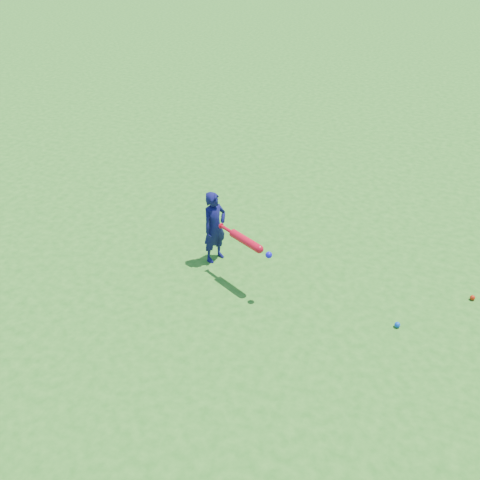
{
  "coord_description": "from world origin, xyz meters",
  "views": [
    {
      "loc": [
        3.05,
        -5.51,
        4.21
      ],
      "look_at": [
        0.97,
        -0.36,
        0.55
      ],
      "focal_mm": 40.0,
      "sensor_mm": 36.0,
      "label": 1
    }
  ],
  "objects_px": {
    "child": "(215,227)",
    "bat_swing": "(248,242)",
    "ground_ball_blue": "(397,325)",
    "ground_ball_red": "(473,298)"
  },
  "relations": [
    {
      "from": "child",
      "to": "ground_ball_blue",
      "type": "distance_m",
      "value": 2.58
    },
    {
      "from": "child",
      "to": "bat_swing",
      "type": "height_order",
      "value": "child"
    },
    {
      "from": "ground_ball_red",
      "to": "bat_swing",
      "type": "height_order",
      "value": "bat_swing"
    },
    {
      "from": "child",
      "to": "bat_swing",
      "type": "xyz_separation_m",
      "value": [
        0.61,
        -0.37,
        0.14
      ]
    },
    {
      "from": "bat_swing",
      "to": "child",
      "type": "bearing_deg",
      "value": 175.36
    },
    {
      "from": "child",
      "to": "ground_ball_blue",
      "type": "relative_size",
      "value": 14.95
    },
    {
      "from": "ground_ball_blue",
      "to": "bat_swing",
      "type": "height_order",
      "value": "bat_swing"
    },
    {
      "from": "child",
      "to": "ground_ball_red",
      "type": "height_order",
      "value": "child"
    },
    {
      "from": "bat_swing",
      "to": "ground_ball_blue",
      "type": "bearing_deg",
      "value": 23.34
    },
    {
      "from": "ground_ball_red",
      "to": "child",
      "type": "bearing_deg",
      "value": -173.37
    }
  ]
}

